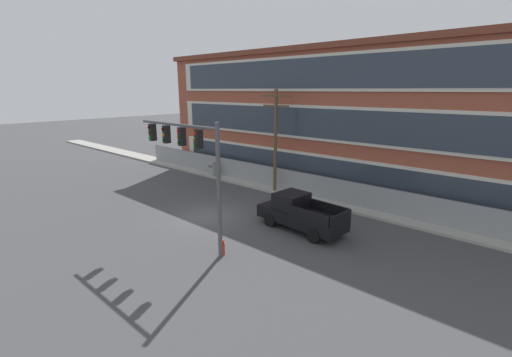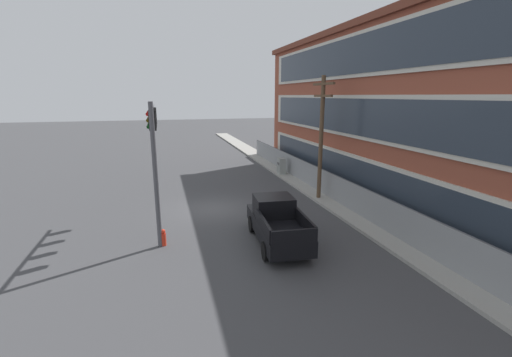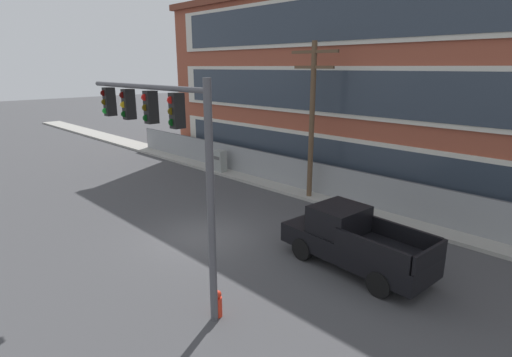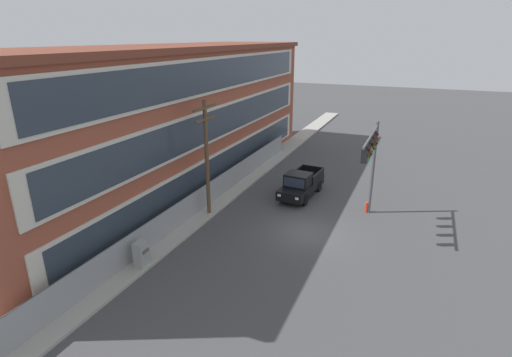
{
  "view_description": "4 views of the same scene",
  "coord_description": "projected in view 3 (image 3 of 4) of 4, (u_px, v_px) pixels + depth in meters",
  "views": [
    {
      "loc": [
        15.72,
        -13.09,
        7.71
      ],
      "look_at": [
        1.48,
        3.03,
        2.1
      ],
      "focal_mm": 24.0,
      "sensor_mm": 36.0,
      "label": 1
    },
    {
      "loc": [
        19.42,
        -2.68,
        6.58
      ],
      "look_at": [
        1.82,
        2.18,
        2.14
      ],
      "focal_mm": 24.0,
      "sensor_mm": 36.0,
      "label": 2
    },
    {
      "loc": [
        12.05,
        -8.81,
        6.58
      ],
      "look_at": [
        -0.51,
        3.55,
        1.64
      ],
      "focal_mm": 28.0,
      "sensor_mm": 36.0,
      "label": 3
    },
    {
      "loc": [
        -21.51,
        -5.62,
        11.46
      ],
      "look_at": [
        -0.69,
        3.15,
        3.35
      ],
      "focal_mm": 28.0,
      "sensor_mm": 36.0,
      "label": 4
    }
  ],
  "objects": [
    {
      "name": "traffic_signal_mast",
      "position": [
        163.0,
        136.0,
        10.9
      ],
      "size": [
        6.0,
        0.43,
        6.35
      ],
      "color": "#4C4C51",
      "rests_on": "ground"
    },
    {
      "name": "sidewalk_building_side",
      "position": [
        315.0,
        195.0,
        21.0
      ],
      "size": [
        80.0,
        1.94,
        0.16
      ],
      "primitive_type": "cube",
      "color": "#9E9B93",
      "rests_on": "ground"
    },
    {
      "name": "chain_link_fence",
      "position": [
        313.0,
        178.0,
        21.11
      ],
      "size": [
        34.02,
        0.06,
        1.79
      ],
      "color": "gray",
      "rests_on": "ground"
    },
    {
      "name": "pickup_truck_black",
      "position": [
        352.0,
        241.0,
        13.38
      ],
      "size": [
        5.33,
        2.29,
        2.01
      ],
      "color": "black",
      "rests_on": "ground"
    },
    {
      "name": "utility_pole_near_corner",
      "position": [
        312.0,
        114.0,
        19.48
      ],
      "size": [
        2.68,
        0.26,
        7.76
      ],
      "color": "brown",
      "rests_on": "ground"
    },
    {
      "name": "electrical_cabinet",
      "position": [
        220.0,
        162.0,
        25.33
      ],
      "size": [
        0.75,
        0.57,
        1.49
      ],
      "color": "#939993",
      "rests_on": "ground"
    },
    {
      "name": "ground_plane",
      "position": [
        202.0,
        237.0,
        16.0
      ],
      "size": [
        160.0,
        160.0,
        0.0
      ],
      "primitive_type": "plane",
      "color": "#424244"
    },
    {
      "name": "fire_hydrant",
      "position": [
        218.0,
        304.0,
        10.82
      ],
      "size": [
        0.24,
        0.24,
        0.78
      ],
      "color": "red",
      "rests_on": "ground"
    },
    {
      "name": "brick_mill_building",
      "position": [
        456.0,
        91.0,
        19.94
      ],
      "size": [
        37.01,
        9.02,
        10.79
      ],
      "color": "brown",
      "rests_on": "ground"
    }
  ]
}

